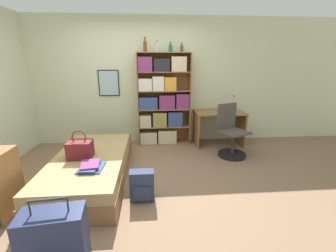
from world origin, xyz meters
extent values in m
plane|color=#84664C|center=(0.00, 0.00, 0.00)|extent=(14.00, 14.00, 0.00)
cube|color=beige|center=(0.00, 1.71, 1.30)|extent=(10.00, 0.06, 2.60)
cube|color=black|center=(-0.60, 1.67, 1.28)|extent=(0.42, 0.02, 0.53)
cube|color=#99C1D6|center=(-0.60, 1.66, 1.28)|extent=(0.38, 0.01, 0.49)
cube|color=olive|center=(-0.66, 0.00, 0.12)|extent=(1.02, 2.09, 0.23)
cube|color=tan|center=(-0.66, 0.00, 0.31)|extent=(0.99, 2.06, 0.15)
cube|color=olive|center=(-0.66, 1.02, 0.19)|extent=(1.02, 0.04, 0.39)
cube|color=maroon|center=(-0.76, -0.06, 0.51)|extent=(0.33, 0.26, 0.25)
torus|color=maroon|center=(-0.76, -0.06, 0.69)|extent=(0.20, 0.02, 0.20)
cube|color=#334C84|center=(-0.52, -0.42, 0.40)|extent=(0.32, 0.36, 0.02)
cube|color=#427A4C|center=(-0.55, -0.41, 0.41)|extent=(0.24, 0.29, 0.01)
cube|color=#334C84|center=(-0.54, -0.42, 0.42)|extent=(0.22, 0.37, 0.01)
cube|color=#7A336B|center=(-0.54, -0.41, 0.44)|extent=(0.27, 0.33, 0.02)
cube|color=navy|center=(-0.57, -1.51, 0.27)|extent=(0.53, 0.33, 0.54)
cylinder|color=#2D2D33|center=(-0.71, -1.53, 0.60)|extent=(0.01, 0.01, 0.12)
cylinder|color=#2D2D33|center=(-0.43, -1.49, 0.60)|extent=(0.01, 0.01, 0.12)
cube|color=#2D2D33|center=(-0.57, -1.51, 0.66)|extent=(0.30, 0.06, 0.02)
cube|color=olive|center=(0.00, 1.51, 0.94)|extent=(0.02, 0.30, 1.89)
cube|color=olive|center=(1.06, 1.51, 0.94)|extent=(0.02, 0.30, 1.89)
cube|color=olive|center=(0.53, 1.66, 0.94)|extent=(1.08, 0.01, 1.89)
cube|color=olive|center=(0.53, 1.51, 0.01)|extent=(1.04, 0.30, 0.02)
cube|color=olive|center=(0.53, 1.51, 0.38)|extent=(1.04, 0.30, 0.02)
cube|color=olive|center=(0.53, 1.51, 0.76)|extent=(1.04, 0.30, 0.02)
cube|color=olive|center=(0.53, 1.51, 1.13)|extent=(1.04, 0.30, 0.02)
cube|color=olive|center=(0.53, 1.51, 1.51)|extent=(1.04, 0.30, 0.02)
cube|color=olive|center=(0.53, 1.51, 1.88)|extent=(1.04, 0.30, 0.02)
cube|color=beige|center=(0.19, 1.50, 0.14)|extent=(0.35, 0.23, 0.25)
cube|color=beige|center=(0.59, 1.50, 0.16)|extent=(0.39, 0.23, 0.28)
cube|color=beige|center=(0.14, 1.50, 0.51)|extent=(0.23, 0.23, 0.25)
cube|color=#99894C|center=(0.44, 1.50, 0.54)|extent=(0.29, 0.23, 0.30)
cube|color=#334C84|center=(0.76, 1.50, 0.54)|extent=(0.30, 0.23, 0.31)
cube|color=#334C84|center=(0.20, 1.50, 0.89)|extent=(0.37, 0.23, 0.25)
cube|color=#7A336B|center=(0.59, 1.50, 0.91)|extent=(0.32, 0.23, 0.28)
cube|color=#7A336B|center=(0.91, 1.50, 0.92)|extent=(0.26, 0.23, 0.31)
cube|color=silver|center=(0.15, 1.50, 1.26)|extent=(0.27, 0.23, 0.24)
cube|color=silver|center=(0.41, 1.50, 1.28)|extent=(0.23, 0.23, 0.28)
cube|color=gold|center=(0.66, 1.50, 1.28)|extent=(0.23, 0.23, 0.27)
cube|color=#7A336B|center=(0.16, 1.50, 1.66)|extent=(0.28, 0.23, 0.28)
cube|color=#232328|center=(0.49, 1.50, 1.64)|extent=(0.31, 0.23, 0.24)
cube|color=beige|center=(0.82, 1.50, 1.66)|extent=(0.30, 0.23, 0.28)
cylinder|color=brown|center=(0.17, 1.53, 1.99)|extent=(0.07, 0.07, 0.20)
cylinder|color=brown|center=(0.17, 1.53, 2.12)|extent=(0.03, 0.03, 0.06)
cylinder|color=#232328|center=(0.17, 1.53, 2.16)|extent=(0.03, 0.03, 0.02)
cylinder|color=#B7BCC1|center=(0.40, 1.50, 1.96)|extent=(0.06, 0.06, 0.15)
cylinder|color=#B7BCC1|center=(0.40, 1.50, 2.06)|extent=(0.02, 0.02, 0.05)
cylinder|color=#232328|center=(0.40, 1.50, 2.09)|extent=(0.03, 0.03, 0.02)
cylinder|color=#1E6B2D|center=(0.66, 1.52, 1.96)|extent=(0.07, 0.07, 0.13)
cylinder|color=#1E6B2D|center=(0.66, 1.52, 2.04)|extent=(0.03, 0.03, 0.04)
cylinder|color=#232328|center=(0.66, 1.52, 2.07)|extent=(0.03, 0.03, 0.02)
cylinder|color=brown|center=(0.89, 1.52, 1.95)|extent=(0.06, 0.06, 0.13)
cylinder|color=brown|center=(0.89, 1.52, 2.04)|extent=(0.03, 0.03, 0.04)
cylinder|color=#232328|center=(0.89, 1.52, 2.06)|extent=(0.03, 0.03, 0.01)
cube|color=olive|center=(1.68, 1.36, 0.69)|extent=(1.00, 0.61, 0.02)
cube|color=olive|center=(1.19, 1.36, 0.34)|extent=(0.03, 0.57, 0.68)
cube|color=olive|center=(2.16, 1.36, 0.34)|extent=(0.03, 0.57, 0.68)
cylinder|color=#ADA89E|center=(1.97, 1.46, 0.71)|extent=(0.15, 0.15, 0.02)
cylinder|color=#ADA89E|center=(1.97, 1.46, 0.88)|extent=(0.02, 0.02, 0.32)
cone|color=#ADA89E|center=(2.02, 1.46, 1.06)|extent=(0.16, 0.12, 0.16)
cylinder|color=black|center=(1.75, 0.69, 0.03)|extent=(0.51, 0.51, 0.06)
cylinder|color=#333338|center=(1.75, 0.69, 0.23)|extent=(0.05, 0.05, 0.46)
cube|color=#47423D|center=(1.75, 0.69, 0.47)|extent=(0.60, 0.60, 0.03)
cube|color=#47423D|center=(1.67, 0.89, 0.73)|extent=(0.40, 0.20, 0.48)
cube|color=#2D3856|center=(0.12, -0.57, 0.20)|extent=(0.31, 0.16, 0.40)
cube|color=#2D3856|center=(0.12, -0.67, 0.14)|extent=(0.21, 0.03, 0.18)
camera|label=1|loc=(0.25, -3.11, 1.69)|focal=24.00mm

